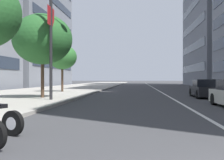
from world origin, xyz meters
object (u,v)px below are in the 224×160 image
car_approaching_light (206,89)px  street_tree_far_plaza (62,57)px  street_tree_near_plaza_corner (42,39)px  street_lamp_with_banners (57,22)px

car_approaching_light → street_tree_far_plaza: bearing=66.9°
street_tree_near_plaza_corner → street_tree_far_plaza: (8.97, 1.05, -0.50)m
street_lamp_with_banners → street_tree_far_plaza: bearing=13.3°
car_approaching_light → street_tree_near_plaza_corner: size_ratio=0.81×
car_approaching_light → street_tree_far_plaza: 13.88m
street_tree_near_plaza_corner → street_tree_far_plaza: street_tree_near_plaza_corner is taller
street_lamp_with_banners → street_tree_near_plaza_corner: size_ratio=1.36×
car_approaching_light → street_tree_far_plaza: size_ratio=0.98×
street_tree_far_plaza → street_tree_near_plaza_corner: bearing=-173.3°
car_approaching_light → street_tree_near_plaza_corner: bearing=107.8°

